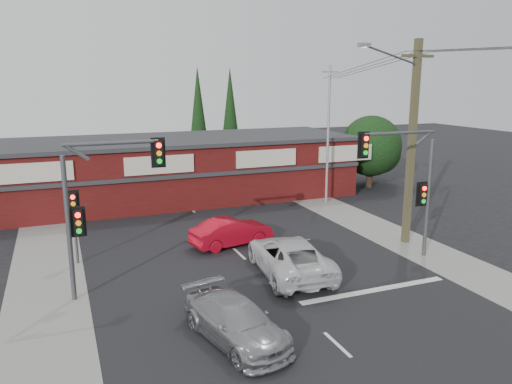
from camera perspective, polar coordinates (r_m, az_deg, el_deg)
name	(u,v)px	position (r m, az deg, el deg)	size (l,w,h in m)	color
ground	(278,289)	(20.10, 2.49, -11.07)	(120.00, 120.00, 0.00)	black
road_strip	(235,250)	(24.42, -2.36, -6.67)	(14.00, 70.00, 0.01)	black
verge_left	(47,275)	(23.22, -22.80, -8.73)	(3.00, 70.00, 0.02)	gray
verge_right	(382,231)	(28.26, 14.15, -4.34)	(3.00, 70.00, 0.02)	gray
stop_line	(374,290)	(20.53, 13.37, -10.85)	(6.50, 0.35, 0.01)	silver
white_suv	(290,256)	(21.40, 3.87, -7.33)	(2.59, 5.62, 1.56)	silver
silver_suv	(236,321)	(16.25, -2.34, -14.53)	(1.86, 4.57, 1.33)	#939598
red_sedan	(232,232)	(24.99, -2.82, -4.56)	(1.46, 4.20, 1.38)	#B80B1D
lane_dashes	(201,218)	(30.03, -6.29, -3.00)	(0.12, 59.90, 0.01)	silver
shop_building	(163,169)	(34.89, -10.55, 2.63)	(27.30, 8.40, 4.22)	#430D0D
tree_cluster	(370,149)	(39.51, 12.85, 4.81)	(5.90, 5.10, 5.50)	#2D2116
conifer_near	(198,112)	(42.32, -6.62, 9.06)	(1.80, 1.80, 9.25)	#2D2116
conifer_far	(230,110)	(45.26, -2.96, 9.36)	(1.80, 1.80, 9.25)	#2D2116
traffic_mast_left	(97,196)	(19.24, -17.71, -0.42)	(3.77, 0.27, 5.97)	#47494C
traffic_mast_right	(409,175)	(23.29, 17.13, 1.86)	(3.96, 0.27, 5.97)	#47494C
pedestal_signal	(74,212)	(23.46, -20.11, -2.14)	(0.55, 0.27, 3.38)	#47494C
utility_pole	(410,137)	(25.54, 17.20, 6.06)	(4.38, 0.59, 10.00)	#4C482B
steel_pole	(328,133)	(33.38, 8.24, 6.73)	(1.20, 0.16, 9.00)	gray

